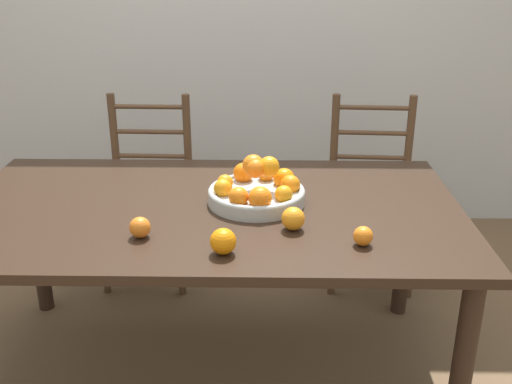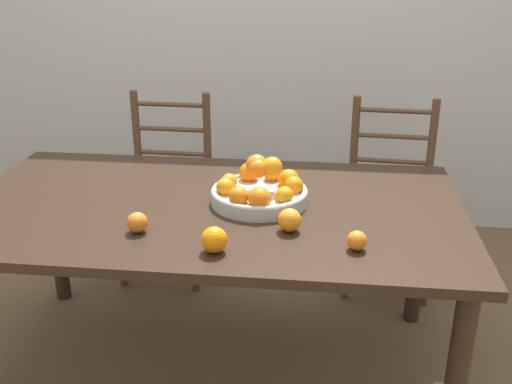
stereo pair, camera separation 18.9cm
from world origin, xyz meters
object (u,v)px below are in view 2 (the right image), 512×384
Objects in this scene: fruit_bowl at (260,190)px; orange_loose_3 at (290,220)px; orange_loose_2 at (357,241)px; orange_loose_0 at (214,240)px; orange_loose_1 at (137,222)px; chair_left at (167,187)px; chair_right at (390,197)px.

orange_loose_3 is (0.12, -0.23, -0.01)m from fruit_bowl.
orange_loose_0 is at bearing -171.67° from orange_loose_2.
orange_loose_2 is (0.34, -0.34, -0.02)m from fruit_bowl.
orange_loose_2 is (0.72, -0.04, -0.00)m from orange_loose_1.
chair_left reaches higher than orange_loose_0.
orange_loose_3 is (0.22, 0.18, -0.00)m from orange_loose_0.
orange_loose_0 is 0.44m from orange_loose_2.
orange_loose_2 is at bearing -27.04° from orange_loose_3.
orange_loose_1 is 0.51m from orange_loose_3.
fruit_bowl is at bearing 118.24° from orange_loose_3.
fruit_bowl is 0.42m from orange_loose_0.
chair_right reaches higher than orange_loose_2.
chair_left is at bearing 129.52° from orange_loose_2.
fruit_bowl is 0.48m from orange_loose_2.
orange_loose_2 is 0.80× the size of orange_loose_3.
fruit_bowl reaches higher than orange_loose_1.
orange_loose_3 reaches higher than orange_loose_2.
orange_loose_3 is at bearing -53.53° from chair_left.
orange_loose_3 is at bearing 38.25° from orange_loose_0.
orange_loose_2 is 1.46m from chair_left.
orange_loose_0 is 0.30m from orange_loose_1.
fruit_bowl reaches higher than orange_loose_3.
orange_loose_1 is (-0.38, -0.29, -0.02)m from fruit_bowl.
chair_left reaches higher than orange_loose_2.
fruit_bowl is at bearing -123.21° from chair_right.
chair_right is at bearing 53.46° from fruit_bowl.
chair_right is at bearing 65.96° from orange_loose_3.
orange_loose_0 is (-0.10, -0.40, -0.01)m from fruit_bowl.
chair_left is (-0.57, 0.76, -0.32)m from fruit_bowl.
orange_loose_0 is 0.28m from orange_loose_3.
chair_left is (-0.47, 1.16, -0.31)m from orange_loose_0.
chair_left is at bearing 126.72° from fruit_bowl.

